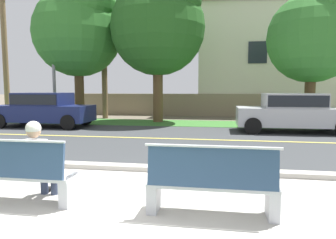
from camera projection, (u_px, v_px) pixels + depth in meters
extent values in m
plane|color=#665B4C|center=(179.00, 133.00, 12.01)|extent=(140.00, 140.00, 0.00)
cube|color=#B7B2A8|center=(113.00, 205.00, 4.55)|extent=(44.00, 3.60, 0.01)
cube|color=#ADA89E|center=(145.00, 168.00, 6.46)|extent=(44.00, 0.30, 0.11)
cube|color=#383A3D|center=(173.00, 139.00, 10.54)|extent=(52.00, 8.00, 0.01)
cube|color=#E0CC4C|center=(173.00, 139.00, 10.54)|extent=(48.00, 0.14, 0.01)
cube|color=#38702D|center=(187.00, 123.00, 15.27)|extent=(48.00, 2.80, 0.02)
cube|color=silver|center=(69.00, 191.00, 4.53)|extent=(0.14, 0.40, 0.45)
cube|color=silver|center=(19.00, 175.00, 4.64)|extent=(1.75, 0.44, 0.05)
cube|color=navy|center=(10.00, 159.00, 4.42)|extent=(1.68, 0.12, 0.52)
cylinder|color=silver|center=(8.00, 140.00, 4.38)|extent=(1.75, 0.04, 0.04)
cube|color=silver|center=(154.00, 195.00, 4.32)|extent=(0.14, 0.40, 0.45)
cube|color=silver|center=(272.00, 202.00, 4.06)|extent=(0.14, 0.40, 0.45)
cube|color=silver|center=(212.00, 185.00, 4.17)|extent=(1.75, 0.44, 0.05)
cube|color=navy|center=(211.00, 168.00, 3.95)|extent=(1.68, 0.12, 0.52)
cylinder|color=silver|center=(212.00, 147.00, 3.91)|extent=(1.75, 0.04, 0.04)
cylinder|color=#333D56|center=(37.00, 167.00, 4.79)|extent=(0.15, 0.42, 0.15)
cylinder|color=#333D56|center=(47.00, 167.00, 4.76)|extent=(0.15, 0.42, 0.15)
cylinder|color=#333D56|center=(44.00, 181.00, 5.00)|extent=(0.12, 0.12, 0.43)
cube|color=black|center=(47.00, 191.00, 5.10)|extent=(0.09, 0.24, 0.07)
cylinder|color=#333D56|center=(54.00, 182.00, 4.97)|extent=(0.12, 0.12, 0.43)
cube|color=black|center=(57.00, 191.00, 5.07)|extent=(0.09, 0.24, 0.07)
cube|color=silver|center=(34.00, 157.00, 4.57)|extent=(0.34, 0.20, 0.52)
cylinder|color=silver|center=(22.00, 155.00, 4.62)|extent=(0.09, 0.09, 0.46)
cylinder|color=silver|center=(48.00, 156.00, 4.55)|extent=(0.09, 0.09, 0.46)
sphere|color=tan|center=(33.00, 131.00, 4.54)|extent=(0.21, 0.21, 0.21)
sphere|color=beige|center=(33.00, 128.00, 4.53)|extent=(0.22, 0.22, 0.22)
cube|color=#B2B5BC|center=(292.00, 117.00, 12.12)|extent=(4.30, 1.76, 0.72)
cube|color=#B2B5BC|center=(293.00, 101.00, 12.05)|extent=(2.24, 1.58, 0.60)
cube|color=black|center=(293.00, 101.00, 12.05)|extent=(2.15, 1.62, 0.43)
cylinder|color=black|center=(328.00, 123.00, 12.71)|extent=(0.64, 0.18, 0.64)
cylinder|color=black|center=(253.00, 126.00, 11.58)|extent=(0.64, 0.18, 0.64)
cylinder|color=black|center=(249.00, 121.00, 13.23)|extent=(0.64, 0.18, 0.64)
cube|color=navy|center=(44.00, 113.00, 13.85)|extent=(4.30, 1.76, 0.72)
cube|color=navy|center=(43.00, 99.00, 13.79)|extent=(2.24, 1.58, 0.60)
cube|color=black|center=(43.00, 99.00, 13.78)|extent=(2.15, 1.62, 0.43)
cylinder|color=black|center=(68.00, 122.00, 12.80)|extent=(0.64, 0.18, 0.64)
cylinder|color=black|center=(85.00, 119.00, 14.44)|extent=(0.64, 0.18, 0.64)
cylinder|color=black|center=(0.00, 121.00, 13.31)|extent=(0.64, 0.18, 0.64)
cylinder|color=black|center=(24.00, 117.00, 14.96)|extent=(0.64, 0.18, 0.64)
cylinder|color=gray|center=(53.00, 50.00, 15.61)|extent=(0.16, 0.16, 7.40)
cylinder|color=brown|center=(80.00, 93.00, 16.91)|extent=(0.50, 0.50, 2.97)
sphere|color=#33752D|center=(78.00, 33.00, 16.58)|extent=(4.75, 4.75, 4.75)
sphere|color=#33752D|center=(85.00, 3.00, 15.99)|extent=(3.32, 3.32, 3.32)
cylinder|color=brown|center=(158.00, 93.00, 15.75)|extent=(0.50, 0.50, 2.98)
sphere|color=#23561E|center=(158.00, 28.00, 15.42)|extent=(4.77, 4.77, 4.77)
cylinder|color=brown|center=(310.00, 99.00, 13.94)|extent=(0.47, 0.47, 2.49)
sphere|color=#33752D|center=(312.00, 38.00, 13.67)|extent=(3.98, 3.98, 3.98)
sphere|color=#33752D|center=(328.00, 8.00, 13.17)|extent=(2.79, 2.79, 2.79)
cylinder|color=brown|center=(5.00, 47.00, 18.54)|extent=(0.32, 0.32, 8.45)
cylinder|color=brown|center=(104.00, 42.00, 17.47)|extent=(0.32, 0.32, 8.77)
cube|color=gray|center=(165.00, 105.00, 19.62)|extent=(13.00, 0.36, 1.40)
cube|color=beige|center=(295.00, 62.00, 21.08)|extent=(12.87, 6.40, 7.07)
cube|color=brown|center=(297.00, 5.00, 20.70)|extent=(13.90, 6.91, 0.60)
cube|color=#232833|center=(258.00, 52.00, 18.35)|extent=(1.10, 0.06, 1.30)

